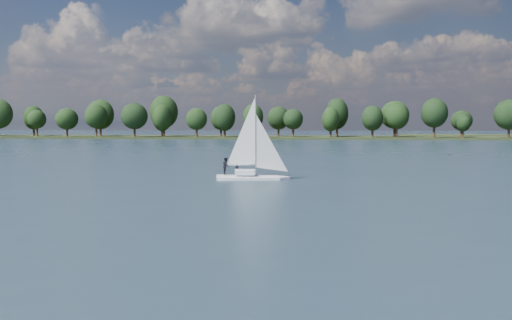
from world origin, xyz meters
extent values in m
plane|color=#233342|center=(0.00, 100.00, 0.00)|extent=(700.00, 700.00, 0.00)
cube|color=black|center=(0.00, 212.00, 0.00)|extent=(660.00, 40.00, 1.50)
cube|color=white|center=(2.40, 41.57, 0.00)|extent=(7.43, 3.27, 0.85)
cube|color=white|center=(2.40, 41.57, 0.85)|extent=(2.31, 1.63, 0.53)
cylinder|color=#B5B6BD|center=(2.40, 41.57, 4.81)|extent=(0.13, 0.13, 8.45)
imported|color=black|center=(1.00, 41.92, 1.46)|extent=(0.60, 0.76, 1.82)
imported|color=black|center=(-0.15, 41.50, 1.46)|extent=(0.79, 0.96, 1.82)
camera|label=1|loc=(9.75, -18.80, 6.06)|focal=40.00mm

